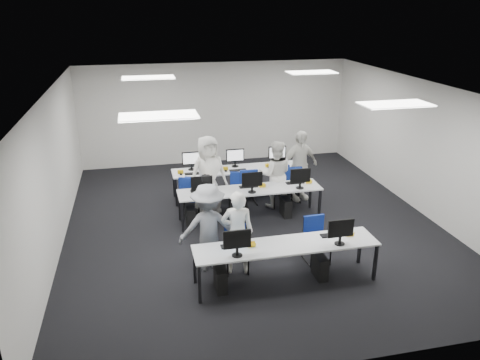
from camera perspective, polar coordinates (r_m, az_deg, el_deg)
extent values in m
plane|color=black|center=(10.49, 1.46, -5.23)|extent=(9.00, 9.00, 0.00)
plane|color=white|center=(9.56, 1.62, 11.14)|extent=(9.00, 9.00, 0.00)
cube|color=silver|center=(14.18, -2.94, 8.13)|extent=(8.00, 0.02, 3.00)
cube|color=silver|center=(6.04, 12.16, -10.62)|extent=(8.00, 0.02, 3.00)
cube|color=silver|center=(9.79, -21.80, 0.79)|extent=(0.02, 9.00, 3.00)
cube|color=silver|center=(11.54, 21.23, 3.76)|extent=(0.02, 9.00, 3.00)
cube|color=white|center=(7.33, -9.90, 7.73)|extent=(1.20, 0.60, 0.02)
cube|color=white|center=(8.50, 18.43, 8.77)|extent=(1.20, 0.60, 0.02)
cube|color=white|center=(11.26, -11.12, 12.16)|extent=(1.20, 0.60, 0.02)
cube|color=white|center=(12.06, 8.71, 12.86)|extent=(1.20, 0.60, 0.02)
cube|color=silver|center=(8.12, 5.65, -7.93)|extent=(3.20, 0.70, 0.03)
cube|color=black|center=(7.75, -4.97, -12.56)|extent=(0.05, 0.05, 0.70)
cube|color=black|center=(8.26, -5.56, -10.31)|extent=(0.05, 0.05, 0.70)
cube|color=black|center=(8.63, 16.16, -9.63)|extent=(0.05, 0.05, 0.70)
cube|color=black|center=(9.09, 14.39, -7.82)|extent=(0.05, 0.05, 0.70)
cube|color=silver|center=(10.38, 1.23, -1.21)|extent=(3.20, 0.70, 0.03)
cube|color=black|center=(10.02, -7.04, -4.49)|extent=(0.05, 0.05, 0.70)
cube|color=black|center=(10.56, -7.39, -3.13)|extent=(0.05, 0.05, 0.70)
cube|color=black|center=(10.71, 9.69, -2.91)|extent=(0.05, 0.05, 0.70)
cube|color=black|center=(11.22, 8.56, -1.71)|extent=(0.05, 0.05, 0.70)
cube|color=silver|center=(11.65, -0.41, 1.31)|extent=(3.20, 0.70, 0.03)
cube|color=black|center=(11.30, -7.79, -1.52)|extent=(0.05, 0.05, 0.70)
cube|color=black|center=(11.85, -8.06, -0.44)|extent=(0.05, 0.05, 0.70)
cube|color=black|center=(11.92, 7.20, -0.28)|extent=(0.05, 0.05, 0.70)
cube|color=black|center=(12.45, 6.28, 0.69)|extent=(0.05, 0.05, 0.70)
cube|color=#0C4FA1|center=(7.60, -0.36, -7.24)|extent=(0.46, 0.04, 0.32)
cube|color=black|center=(8.02, -0.85, -8.01)|extent=(0.42, 0.14, 0.02)
ellipsoid|color=black|center=(8.07, 1.26, -7.74)|extent=(0.07, 0.10, 0.04)
cube|color=black|center=(8.13, -2.38, -11.94)|extent=(0.18, 0.40, 0.42)
cube|color=white|center=(8.13, 12.19, -5.77)|extent=(0.46, 0.04, 0.32)
cube|color=black|center=(8.52, 11.16, -6.59)|extent=(0.42, 0.14, 0.02)
ellipsoid|color=black|center=(8.64, 13.01, -6.29)|extent=(0.07, 0.10, 0.04)
cube|color=black|center=(8.58, 9.73, -10.36)|extent=(0.18, 0.40, 0.42)
cube|color=white|center=(9.91, -4.70, -0.42)|extent=(0.46, 0.04, 0.32)
cube|color=black|center=(10.31, -4.91, -1.29)|extent=(0.42, 0.14, 0.02)
ellipsoid|color=black|center=(10.34, -3.27, -1.11)|extent=(0.07, 0.10, 0.04)
cube|color=black|center=(10.37, -6.08, -4.41)|extent=(0.18, 0.40, 0.42)
cube|color=white|center=(10.10, 1.48, 0.07)|extent=(0.46, 0.04, 0.32)
cube|color=black|center=(10.49, 1.05, -0.80)|extent=(0.42, 0.14, 0.02)
ellipsoid|color=black|center=(10.56, 2.63, -0.63)|extent=(0.07, 0.10, 0.04)
cube|color=black|center=(10.53, -0.12, -3.87)|extent=(0.18, 0.40, 0.42)
cube|color=white|center=(10.41, 7.37, 0.54)|extent=(0.46, 0.04, 0.32)
cube|color=black|center=(10.79, 6.73, -0.32)|extent=(0.42, 0.14, 0.02)
ellipsoid|color=black|center=(10.89, 8.23, -0.16)|extent=(0.07, 0.10, 0.04)
cube|color=black|center=(10.80, 5.60, -3.32)|extent=(0.18, 0.40, 0.42)
cube|color=white|center=(11.55, -5.95, 2.67)|extent=(0.46, 0.04, 0.32)
cube|color=black|center=(11.35, -5.70, 0.79)|extent=(0.42, 0.14, 0.02)
ellipsoid|color=black|center=(11.31, -7.21, 0.71)|extent=(0.07, 0.10, 0.04)
cube|color=black|center=(11.69, -4.48, -1.33)|extent=(0.18, 0.40, 0.42)
cube|color=white|center=(11.72, -0.61, 3.05)|extent=(0.46, 0.04, 0.32)
cube|color=black|center=(11.52, -0.27, 1.20)|extent=(0.42, 0.14, 0.02)
ellipsoid|color=black|center=(11.46, -1.73, 1.13)|extent=(0.07, 0.10, 0.04)
cube|color=black|center=(11.88, 0.77, -0.90)|extent=(0.18, 0.40, 0.42)
cube|color=white|center=(11.99, 4.55, 3.39)|extent=(0.46, 0.04, 0.32)
cube|color=black|center=(11.79, 4.96, 1.59)|extent=(0.42, 0.14, 0.02)
ellipsoid|color=black|center=(11.70, 3.56, 1.53)|extent=(0.07, 0.10, 0.04)
cube|color=black|center=(12.17, 5.82, -0.48)|extent=(0.18, 0.40, 0.42)
cube|color=navy|center=(8.55, -0.45, -8.42)|extent=(0.43, 0.42, 0.06)
cube|color=navy|center=(8.60, -0.64, -6.41)|extent=(0.39, 0.07, 0.34)
cube|color=navy|center=(8.94, 9.37, -7.24)|extent=(0.44, 0.42, 0.06)
cube|color=navy|center=(8.98, 8.96, -5.27)|extent=(0.41, 0.07, 0.35)
cube|color=navy|center=(10.71, -5.84, -2.15)|extent=(0.54, 0.53, 0.06)
cube|color=navy|center=(10.79, -5.66, -0.50)|extent=(0.40, 0.18, 0.35)
cube|color=navy|center=(10.97, -0.22, -1.47)|extent=(0.52, 0.51, 0.06)
cube|color=navy|center=(11.06, -0.15, 0.12)|extent=(0.40, 0.16, 0.35)
cube|color=navy|center=(11.25, 5.09, -0.77)|extent=(0.51, 0.49, 0.06)
cube|color=navy|center=(11.34, 4.93, 0.91)|extent=(0.45, 0.10, 0.38)
cube|color=navy|center=(11.03, -6.14, -1.46)|extent=(0.54, 0.52, 0.06)
cube|color=navy|center=(10.76, -6.40, -0.60)|extent=(0.40, 0.18, 0.35)
cube|color=navy|center=(11.35, 0.85, -0.56)|extent=(0.45, 0.43, 0.06)
cube|color=navy|center=(11.07, 1.09, 0.34)|extent=(0.43, 0.06, 0.37)
cube|color=navy|center=(11.55, 6.14, -0.24)|extent=(0.49, 0.47, 0.06)
cube|color=navy|center=(11.26, 6.46, 0.67)|extent=(0.44, 0.08, 0.38)
ellipsoid|color=olive|center=(10.26, -4.82, -0.60)|extent=(0.41, 0.34, 0.29)
imported|color=white|center=(8.32, -0.34, -6.44)|extent=(0.63, 0.47, 1.59)
imported|color=white|center=(11.05, 4.34, 0.69)|extent=(0.90, 0.77, 1.63)
imported|color=white|center=(10.77, -3.88, 0.68)|extent=(1.01, 0.78, 1.82)
imported|color=white|center=(11.50, 7.23, 1.73)|extent=(1.10, 0.68, 1.76)
imported|color=slate|center=(8.45, -3.90, -5.80)|extent=(1.09, 0.66, 1.65)
cube|color=black|center=(8.26, -4.19, 0.23)|extent=(0.15, 0.19, 0.10)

